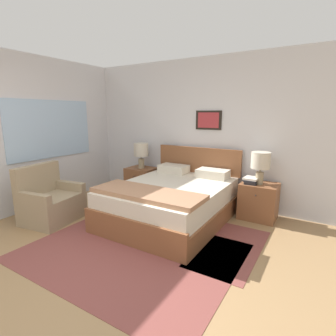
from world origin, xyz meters
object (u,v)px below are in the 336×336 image
at_px(nightstand_by_door, 259,201).
at_px(table_lamp_near_window, 141,151).
at_px(bed, 171,201).
at_px(nightstand_near_window, 142,182).
at_px(armchair, 50,202).
at_px(table_lamp_by_door, 261,162).

distance_m(nightstand_by_door, table_lamp_near_window, 2.37).
bearing_deg(bed, nightstand_near_window, 146.40).
distance_m(armchair, table_lamp_near_window, 1.91).
bearing_deg(armchair, bed, 113.28).
bearing_deg(table_lamp_near_window, bed, -33.30).
bearing_deg(bed, armchair, -147.96).
xyz_separation_m(bed, nightstand_by_door, (1.15, 0.76, -0.03)).
xyz_separation_m(nightstand_by_door, table_lamp_near_window, (-2.29, -0.02, 0.62)).
height_order(armchair, table_lamp_near_window, table_lamp_near_window).
relative_size(bed, armchair, 2.27).
distance_m(bed, armchair, 1.88).
relative_size(nightstand_near_window, table_lamp_near_window, 1.13).
xyz_separation_m(armchair, nightstand_near_window, (0.44, 1.76, -0.01)).
distance_m(nightstand_near_window, nightstand_by_door, 2.30).
relative_size(armchair, nightstand_near_window, 1.56).
bearing_deg(table_lamp_near_window, armchair, -104.76).
relative_size(table_lamp_near_window, table_lamp_by_door, 1.00).
relative_size(nightstand_near_window, nightstand_by_door, 1.00).
bearing_deg(table_lamp_near_window, table_lamp_by_door, 0.00).
bearing_deg(table_lamp_by_door, nightstand_near_window, 179.54).
height_order(nightstand_near_window, nightstand_by_door, same).
bearing_deg(nightstand_near_window, bed, -33.60).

